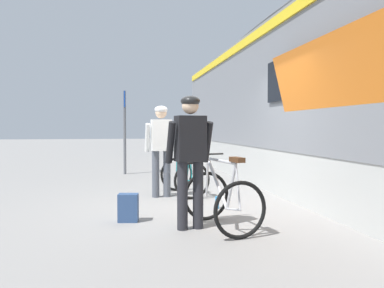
{
  "coord_description": "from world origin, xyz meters",
  "views": [
    {
      "loc": [
        -1.43,
        -6.56,
        1.35
      ],
      "look_at": [
        -0.19,
        0.2,
        1.05
      ],
      "focal_mm": 35.91,
      "sensor_mm": 36.0,
      "label": 1
    }
  ],
  "objects_px": {
    "cyclist_far_in_dark": "(190,150)",
    "bicycle_far_silver": "(222,199)",
    "train_car": "(330,99)",
    "bicycle_near_teal": "(184,175)",
    "platform_sign_post": "(125,118)",
    "water_bottle_near_the_bikes": "(217,202)",
    "cyclist_near_in_white": "(161,143)",
    "backpack_on_platform": "(128,208)"
  },
  "relations": [
    {
      "from": "bicycle_far_silver",
      "to": "backpack_on_platform",
      "type": "bearing_deg",
      "value": 152.5
    },
    {
      "from": "cyclist_far_in_dark",
      "to": "backpack_on_platform",
      "type": "xyz_separation_m",
      "value": [
        -0.8,
        0.55,
        -0.85
      ]
    },
    {
      "from": "train_car",
      "to": "platform_sign_post",
      "type": "height_order",
      "value": "train_car"
    },
    {
      "from": "backpack_on_platform",
      "to": "platform_sign_post",
      "type": "distance_m",
      "value": 5.87
    },
    {
      "from": "bicycle_far_silver",
      "to": "backpack_on_platform",
      "type": "relative_size",
      "value": 2.97
    },
    {
      "from": "cyclist_far_in_dark",
      "to": "bicycle_near_teal",
      "type": "xyz_separation_m",
      "value": [
        0.33,
        2.56,
        -0.65
      ]
    },
    {
      "from": "bicycle_near_teal",
      "to": "platform_sign_post",
      "type": "relative_size",
      "value": 0.48
    },
    {
      "from": "cyclist_near_in_white",
      "to": "bicycle_near_teal",
      "type": "xyz_separation_m",
      "value": [
        0.47,
        0.15,
        -0.65
      ]
    },
    {
      "from": "backpack_on_platform",
      "to": "bicycle_near_teal",
      "type": "bearing_deg",
      "value": 70.22
    },
    {
      "from": "platform_sign_post",
      "to": "water_bottle_near_the_bikes",
      "type": "bearing_deg",
      "value": -73.8
    },
    {
      "from": "bicycle_near_teal",
      "to": "bicycle_far_silver",
      "type": "relative_size",
      "value": 0.98
    },
    {
      "from": "train_car",
      "to": "cyclist_far_in_dark",
      "type": "xyz_separation_m",
      "value": [
        -3.61,
        -2.77,
        -0.91
      ]
    },
    {
      "from": "train_car",
      "to": "bicycle_far_silver",
      "type": "height_order",
      "value": "train_car"
    },
    {
      "from": "cyclist_far_in_dark",
      "to": "backpack_on_platform",
      "type": "relative_size",
      "value": 4.4
    },
    {
      "from": "cyclist_far_in_dark",
      "to": "cyclist_near_in_white",
      "type": "bearing_deg",
      "value": 93.31
    },
    {
      "from": "platform_sign_post",
      "to": "cyclist_far_in_dark",
      "type": "bearing_deg",
      "value": -82.67
    },
    {
      "from": "train_car",
      "to": "water_bottle_near_the_bikes",
      "type": "bearing_deg",
      "value": -151.71
    },
    {
      "from": "water_bottle_near_the_bikes",
      "to": "bicycle_far_silver",
      "type": "bearing_deg",
      "value": -101.28
    },
    {
      "from": "cyclist_far_in_dark",
      "to": "train_car",
      "type": "bearing_deg",
      "value": 37.53
    },
    {
      "from": "bicycle_far_silver",
      "to": "platform_sign_post",
      "type": "bearing_deg",
      "value": 100.87
    },
    {
      "from": "train_car",
      "to": "platform_sign_post",
      "type": "bearing_deg",
      "value": 141.75
    },
    {
      "from": "bicycle_far_silver",
      "to": "backpack_on_platform",
      "type": "distance_m",
      "value": 1.38
    },
    {
      "from": "train_car",
      "to": "cyclist_near_in_white",
      "type": "distance_m",
      "value": 3.87
    },
    {
      "from": "train_car",
      "to": "backpack_on_platform",
      "type": "height_order",
      "value": "train_car"
    },
    {
      "from": "backpack_on_platform",
      "to": "platform_sign_post",
      "type": "xyz_separation_m",
      "value": [
        -0.0,
        5.7,
        1.42
      ]
    },
    {
      "from": "cyclist_far_in_dark",
      "to": "water_bottle_near_the_bikes",
      "type": "bearing_deg",
      "value": 60.73
    },
    {
      "from": "train_car",
      "to": "bicycle_near_teal",
      "type": "height_order",
      "value": "train_car"
    },
    {
      "from": "platform_sign_post",
      "to": "backpack_on_platform",
      "type": "bearing_deg",
      "value": -89.99
    },
    {
      "from": "cyclist_far_in_dark",
      "to": "platform_sign_post",
      "type": "height_order",
      "value": "platform_sign_post"
    },
    {
      "from": "train_car",
      "to": "water_bottle_near_the_bikes",
      "type": "xyz_separation_m",
      "value": [
        -2.94,
        -1.58,
        -1.87
      ]
    },
    {
      "from": "bicycle_near_teal",
      "to": "platform_sign_post",
      "type": "xyz_separation_m",
      "value": [
        -1.13,
        3.68,
        1.22
      ]
    },
    {
      "from": "cyclist_far_in_dark",
      "to": "platform_sign_post",
      "type": "relative_size",
      "value": 0.73
    },
    {
      "from": "bicycle_far_silver",
      "to": "water_bottle_near_the_bikes",
      "type": "height_order",
      "value": "bicycle_far_silver"
    },
    {
      "from": "backpack_on_platform",
      "to": "water_bottle_near_the_bikes",
      "type": "height_order",
      "value": "backpack_on_platform"
    },
    {
      "from": "cyclist_near_in_white",
      "to": "platform_sign_post",
      "type": "xyz_separation_m",
      "value": [
        -0.66,
        3.84,
        0.57
      ]
    },
    {
      "from": "train_car",
      "to": "cyclist_near_in_white",
      "type": "xyz_separation_m",
      "value": [
        -3.75,
        -0.36,
        -0.91
      ]
    },
    {
      "from": "cyclist_far_in_dark",
      "to": "bicycle_far_silver",
      "type": "relative_size",
      "value": 1.49
    },
    {
      "from": "train_car",
      "to": "backpack_on_platform",
      "type": "xyz_separation_m",
      "value": [
        -4.41,
        -2.22,
        -1.77
      ]
    },
    {
      "from": "train_car",
      "to": "backpack_on_platform",
      "type": "distance_m",
      "value": 5.24
    },
    {
      "from": "train_car",
      "to": "cyclist_near_in_white",
      "type": "relative_size",
      "value": 9.75
    },
    {
      "from": "bicycle_far_silver",
      "to": "water_bottle_near_the_bikes",
      "type": "bearing_deg",
      "value": 78.72
    },
    {
      "from": "train_car",
      "to": "backpack_on_platform",
      "type": "relative_size",
      "value": 42.93
    }
  ]
}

